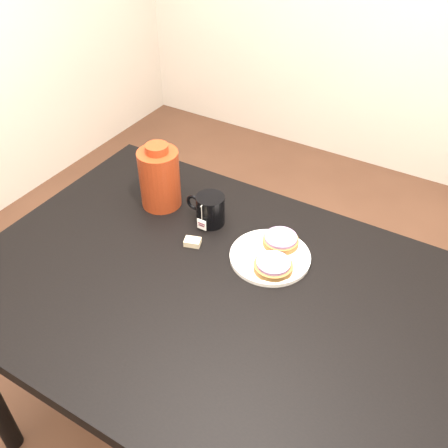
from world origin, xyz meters
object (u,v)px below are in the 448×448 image
at_px(bagel_back, 281,240).
at_px(bagel_front, 273,266).
at_px(table, 231,315).
at_px(bagel_package, 160,178).
at_px(teabag_pouch, 193,242).
at_px(plate, 270,256).
at_px(mug, 210,210).

bearing_deg(bagel_back, bagel_front, -74.98).
xyz_separation_m(table, bagel_front, (0.06, 0.12, 0.11)).
distance_m(bagel_back, bagel_package, 0.41).
bearing_deg(bagel_front, teabag_pouch, -176.23).
bearing_deg(plate, mug, 167.70).
bearing_deg(mug, teabag_pouch, -84.07).
bearing_deg(teabag_pouch, bagel_front, 3.77).
relative_size(plate, bagel_front, 1.97).
bearing_deg(bagel_package, mug, -0.97).
distance_m(mug, teabag_pouch, 0.12).
xyz_separation_m(bagel_back, teabag_pouch, (-0.22, -0.12, -0.02)).
distance_m(bagel_front, bagel_package, 0.45).
bearing_deg(table, bagel_front, 65.49).
relative_size(plate, teabag_pouch, 4.91).
height_order(mug, teabag_pouch, mug).
xyz_separation_m(plate, mug, (-0.22, 0.05, 0.04)).
bearing_deg(bagel_back, mug, -178.14).
xyz_separation_m(table, mug, (-0.20, 0.22, 0.13)).
bearing_deg(table, bagel_back, 82.78).
relative_size(bagel_back, bagel_package, 0.51).
xyz_separation_m(bagel_front, teabag_pouch, (-0.24, -0.02, -0.02)).
distance_m(plate, bagel_front, 0.06).
bearing_deg(bagel_front, bagel_package, 167.41).
height_order(plate, bagel_front, bagel_front).
relative_size(bagel_front, bagel_package, 0.54).
relative_size(bagel_back, teabag_pouch, 2.34).
bearing_deg(plate, table, -98.45).
height_order(bagel_back, mug, mug).
height_order(bagel_back, bagel_package, bagel_package).
bearing_deg(mug, plate, -12.01).
bearing_deg(plate, bagel_back, 86.47).
bearing_deg(bagel_package, table, -29.98).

